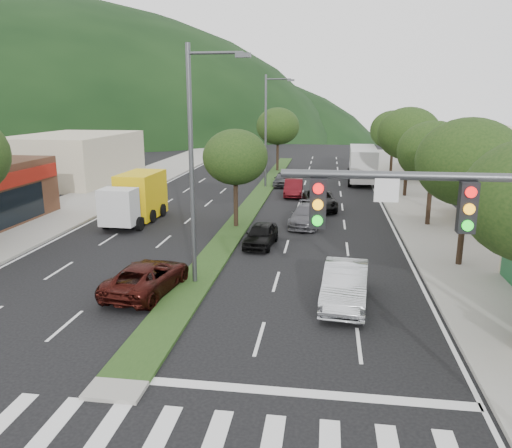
% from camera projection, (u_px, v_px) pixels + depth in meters
% --- Properties ---
extents(ground, '(160.00, 160.00, 0.00)m').
position_uv_depth(ground, '(122.00, 383.00, 14.18)').
color(ground, black).
rests_on(ground, ground).
extents(sidewalk_right, '(5.00, 90.00, 0.15)m').
position_uv_depth(sidewalk_right, '(421.00, 209.00, 36.46)').
color(sidewalk_right, gray).
rests_on(sidewalk_right, ground).
extents(sidewalk_left, '(6.00, 90.00, 0.15)m').
position_uv_depth(sidewalk_left, '(92.00, 199.00, 39.96)').
color(sidewalk_left, gray).
rests_on(sidewalk_left, ground).
extents(median, '(1.60, 56.00, 0.12)m').
position_uv_depth(median, '(258.00, 197.00, 41.06)').
color(median, '#1A3613').
rests_on(median, ground).
extents(crosswalk, '(19.00, 2.20, 0.01)m').
position_uv_depth(crosswalk, '(90.00, 427.00, 12.26)').
color(crosswalk, silver).
rests_on(crosswalk, ground).
extents(traffic_signal, '(6.12, 0.40, 7.00)m').
position_uv_depth(traffic_signal, '(493.00, 257.00, 10.34)').
color(traffic_signal, '#47494C').
rests_on(traffic_signal, ground).
extents(bldg_left_far, '(9.00, 14.00, 4.60)m').
position_uv_depth(bldg_left_far, '(75.00, 158.00, 48.90)').
color(bldg_left_far, beige).
rests_on(bldg_left_far, ground).
extents(bldg_right_far, '(10.00, 16.00, 5.20)m').
position_uv_depth(bldg_right_far, '(459.00, 150.00, 53.14)').
color(bldg_right_far, beige).
rests_on(bldg_right_far, ground).
extents(tree_r_b, '(4.80, 4.80, 6.94)m').
position_uv_depth(tree_r_b, '(469.00, 162.00, 22.84)').
color(tree_r_b, black).
rests_on(tree_r_b, sidewalk_right).
extents(tree_r_c, '(4.40, 4.40, 6.48)m').
position_uv_depth(tree_r_c, '(433.00, 152.00, 30.60)').
color(tree_r_c, black).
rests_on(tree_r_c, sidewalk_right).
extents(tree_r_d, '(5.00, 5.00, 7.17)m').
position_uv_depth(tree_r_d, '(409.00, 134.00, 40.10)').
color(tree_r_d, black).
rests_on(tree_r_d, sidewalk_right).
extents(tree_r_e, '(4.60, 4.60, 6.71)m').
position_uv_depth(tree_r_e, '(393.00, 130.00, 49.78)').
color(tree_r_e, black).
rests_on(tree_r_e, sidewalk_right).
extents(tree_med_near, '(4.00, 4.00, 6.02)m').
position_uv_depth(tree_med_near, '(235.00, 157.00, 30.40)').
color(tree_med_near, black).
rests_on(tree_med_near, median).
extents(tree_med_far, '(4.80, 4.80, 6.94)m').
position_uv_depth(tree_med_far, '(278.00, 126.00, 55.24)').
color(tree_med_far, black).
rests_on(tree_med_far, median).
extents(streetlight_near, '(2.60, 0.25, 10.00)m').
position_uv_depth(streetlight_near, '(196.00, 156.00, 20.49)').
color(streetlight_near, '#47494C').
rests_on(streetlight_near, ground).
extents(streetlight_mid, '(2.60, 0.25, 10.00)m').
position_uv_depth(streetlight_mid, '(268.00, 126.00, 44.51)').
color(streetlight_mid, '#47494C').
rests_on(streetlight_mid, ground).
extents(sedan_silver, '(2.06, 4.91, 1.58)m').
position_uv_depth(sedan_silver, '(345.00, 284.00, 19.54)').
color(sedan_silver, '#B6B9BF').
rests_on(sedan_silver, ground).
extents(suv_maroon, '(2.81, 5.04, 1.33)m').
position_uv_depth(suv_maroon, '(147.00, 277.00, 20.71)').
color(suv_maroon, '#330F0B').
rests_on(suv_maroon, ground).
extents(car_queue_a, '(1.79, 3.79, 1.25)m').
position_uv_depth(car_queue_a, '(261.00, 235.00, 27.37)').
color(car_queue_a, black).
rests_on(car_queue_a, ground).
extents(car_queue_b, '(2.28, 4.67, 1.31)m').
position_uv_depth(car_queue_b, '(306.00, 215.00, 31.86)').
color(car_queue_b, '#505055').
rests_on(car_queue_b, ground).
extents(car_queue_c, '(1.60, 4.28, 1.40)m').
position_uv_depth(car_queue_c, '(294.00, 188.00, 41.66)').
color(car_queue_c, '#490C11').
rests_on(car_queue_c, ground).
extents(car_queue_d, '(2.82, 5.12, 1.36)m').
position_uv_depth(car_queue_d, '(320.00, 200.00, 36.55)').
color(car_queue_d, black).
rests_on(car_queue_d, ground).
extents(car_queue_e, '(1.72, 3.86, 1.29)m').
position_uv_depth(car_queue_e, '(283.00, 179.00, 46.66)').
color(car_queue_e, '#47484C').
rests_on(car_queue_e, ground).
extents(box_truck, '(2.63, 6.40, 3.13)m').
position_uv_depth(box_truck, '(137.00, 199.00, 32.82)').
color(box_truck, silver).
rests_on(box_truck, ground).
extents(motorhome, '(2.98, 8.79, 3.34)m').
position_uv_depth(motorhome, '(363.00, 164.00, 48.62)').
color(motorhome, beige).
rests_on(motorhome, ground).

